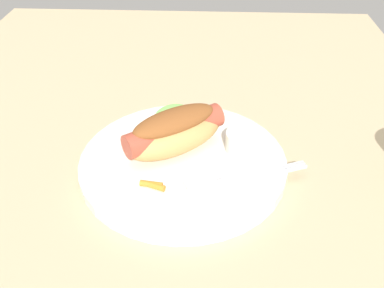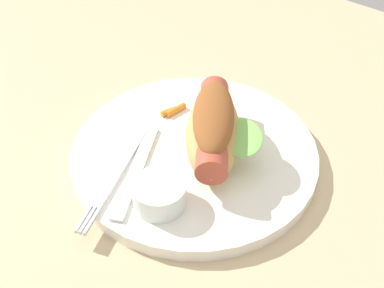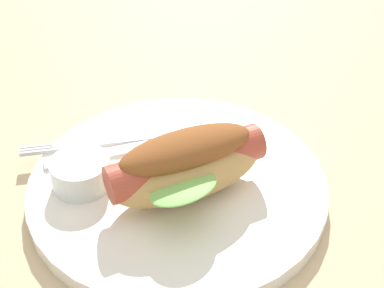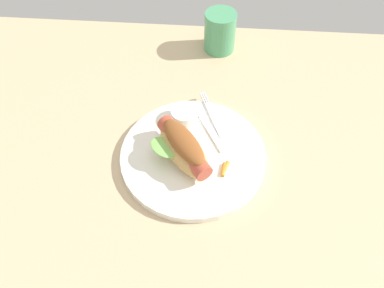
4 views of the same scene
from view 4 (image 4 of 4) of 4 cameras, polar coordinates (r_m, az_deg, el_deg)
ground_plane at (r=74.40cm, az=-1.85°, el=-4.12°), size 120.00×90.00×1.80cm
plate at (r=74.45cm, az=0.16°, el=-1.73°), size 27.69×27.69×1.60cm
hot_dog at (r=70.63cm, az=-1.27°, el=-0.53°), size 13.71×14.92×6.28cm
sauce_ramekin at (r=78.14cm, az=-0.86°, el=4.24°), size 5.39×5.39×2.68cm
fork at (r=78.98cm, az=3.32°, el=3.56°), size 6.74×14.74×0.40cm
knife at (r=77.79cm, az=2.37°, el=2.60°), size 7.80×12.87×0.36cm
carrot_garnish at (r=71.54cm, az=4.80°, el=-3.65°), size 1.69×2.92×0.77cm
drinking_cup at (r=95.59cm, az=4.11°, el=16.10°), size 7.41×7.41×9.60cm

